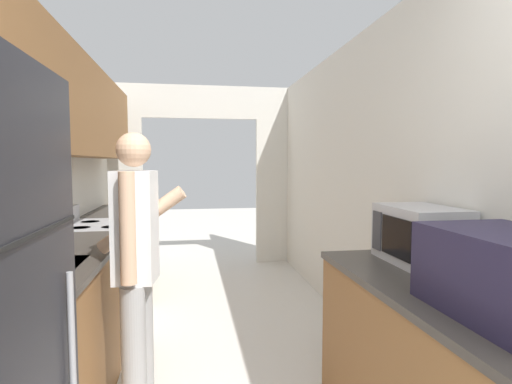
{
  "coord_description": "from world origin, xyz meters",
  "views": [
    {
      "loc": [
        -0.15,
        -0.48,
        1.44
      ],
      "look_at": [
        0.37,
        2.69,
        1.2
      ],
      "focal_mm": 28.0,
      "sensor_mm": 36.0,
      "label": 1
    }
  ],
  "objects": [
    {
      "name": "wall_far_with_doorway",
      "position": [
        0.0,
        5.15,
        1.43
      ],
      "size": [
        2.88,
        0.06,
        2.5
      ],
      "color": "silver",
      "rests_on": "ground_plane"
    },
    {
      "name": "wall_left",
      "position": [
        -1.18,
        2.41,
        1.54
      ],
      "size": [
        0.38,
        7.52,
        2.5
      ],
      "color": "silver",
      "rests_on": "ground_plane"
    },
    {
      "name": "person",
      "position": [
        -0.44,
        1.72,
        0.85
      ],
      "size": [
        0.52,
        0.4,
        1.6
      ],
      "rotation": [
        0.0,
        0.0,
        1.44
      ],
      "color": "#9E9E9E",
      "rests_on": "ground_plane"
    },
    {
      "name": "suitcase",
      "position": [
        0.94,
        0.71,
        1.05
      ],
      "size": [
        0.41,
        0.61,
        0.3
      ],
      "color": "#231E38",
      "rests_on": "counter_right"
    },
    {
      "name": "wall_right",
      "position": [
        1.27,
        1.96,
        1.25
      ],
      "size": [
        0.06,
        7.52,
        2.5
      ],
      "color": "silver",
      "rests_on": "ground_plane"
    },
    {
      "name": "range_oven",
      "position": [
        -0.93,
        3.15,
        0.46
      ],
      "size": [
        0.66,
        0.78,
        1.04
      ],
      "color": "#B7B7BC",
      "rests_on": "ground_plane"
    },
    {
      "name": "counter_left",
      "position": [
        -0.94,
        2.89,
        0.45
      ],
      "size": [
        0.62,
        3.75,
        0.9
      ],
      "color": "brown",
      "rests_on": "ground_plane"
    },
    {
      "name": "microwave",
      "position": [
        1.06,
        1.45,
        1.06
      ],
      "size": [
        0.33,
        0.48,
        0.3
      ],
      "color": "#B7B7BC",
      "rests_on": "counter_right"
    }
  ]
}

